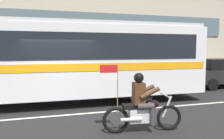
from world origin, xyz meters
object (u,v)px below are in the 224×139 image
at_px(parked_hatchback_downstreet, 222,72).
at_px(fire_hydrant, 108,80).
at_px(transit_bus, 47,57).
at_px(motorcycle_with_rider, 142,107).

relative_size(parked_hatchback_downstreet, fire_hydrant, 6.30).
height_order(transit_bus, motorcycle_with_rider, transit_bus).
bearing_deg(motorcycle_with_rider, parked_hatchback_downstreet, 35.45).
bearing_deg(parked_hatchback_downstreet, transit_bus, -171.89).
bearing_deg(parked_hatchback_downstreet, motorcycle_with_rider, -144.55).
bearing_deg(motorcycle_with_rider, fire_hydrant, 82.15).
relative_size(motorcycle_with_rider, parked_hatchback_downstreet, 0.46).
xyz_separation_m(parked_hatchback_downstreet, fire_hydrant, (-6.54, 1.14, -0.33)).
distance_m(transit_bus, fire_hydrant, 4.30).
bearing_deg(transit_bus, motorcycle_with_rider, -59.31).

